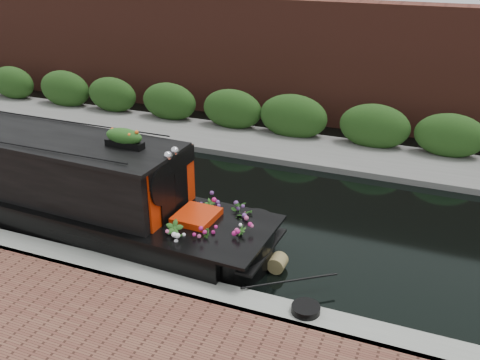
% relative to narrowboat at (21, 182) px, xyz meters
% --- Properties ---
extents(ground, '(80.00, 80.00, 0.00)m').
position_rel_narrowboat_xyz_m(ground, '(4.37, 1.91, -0.79)').
color(ground, black).
rests_on(ground, ground).
extents(near_bank_coping, '(40.00, 0.60, 0.50)m').
position_rel_narrowboat_xyz_m(near_bank_coping, '(4.37, -1.39, -0.79)').
color(near_bank_coping, gray).
rests_on(near_bank_coping, ground).
extents(far_bank_path, '(40.00, 2.40, 0.34)m').
position_rel_narrowboat_xyz_m(far_bank_path, '(4.37, 6.11, -0.79)').
color(far_bank_path, slate).
rests_on(far_bank_path, ground).
extents(far_hedge, '(40.00, 1.10, 2.80)m').
position_rel_narrowboat_xyz_m(far_hedge, '(4.37, 7.01, -0.79)').
color(far_hedge, '#214316').
rests_on(far_hedge, ground).
extents(far_brick_wall, '(40.00, 1.00, 8.00)m').
position_rel_narrowboat_xyz_m(far_brick_wall, '(4.37, 9.11, -0.79)').
color(far_brick_wall, '#55271C').
rests_on(far_brick_wall, ground).
extents(narrowboat, '(11.42, 2.44, 2.66)m').
position_rel_narrowboat_xyz_m(narrowboat, '(0.00, 0.00, 0.00)').
color(narrowboat, black).
rests_on(narrowboat, ground).
extents(rope_fender, '(0.33, 0.34, 0.33)m').
position_rel_narrowboat_xyz_m(rope_fender, '(6.09, 0.00, -0.63)').
color(rope_fender, olive).
rests_on(rope_fender, ground).
extents(coiled_mooring_rope, '(0.47, 0.47, 0.12)m').
position_rel_narrowboat_xyz_m(coiled_mooring_rope, '(7.01, -1.32, -0.48)').
color(coiled_mooring_rope, black).
rests_on(coiled_mooring_rope, near_bank_coping).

